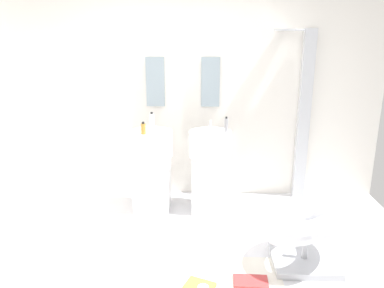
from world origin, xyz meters
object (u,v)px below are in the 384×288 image
pedestal_sink_right (210,168)px  soap_bottle_white (152,121)px  pedestal_sink_left (152,167)px  magazine_ochre (200,287)px  soap_bottle_amber (143,129)px  lounge_chair (307,228)px  soap_bottle_grey (226,125)px  magazine_red (251,281)px  shower_column (303,113)px

pedestal_sink_right → soap_bottle_white: (-0.67, 0.13, 0.52)m
pedestal_sink_left → soap_bottle_white: soap_bottle_white is taller
magazine_ochre → soap_bottle_amber: (-0.64, 1.32, 0.98)m
pedestal_sink_left → lounge_chair: (1.50, -1.09, -0.16)m
soap_bottle_amber → soap_bottle_grey: soap_bottle_grey is taller
soap_bottle_grey → soap_bottle_white: 0.86m
pedestal_sink_right → magazine_ochre: size_ratio=4.52×
soap_bottle_grey → magazine_red: bearing=-83.4°
soap_bottle_amber → soap_bottle_white: bearing=79.4°
soap_bottle_grey → magazine_ochre: bearing=-100.2°
shower_column → soap_bottle_amber: 1.92m
magazine_ochre → soap_bottle_white: soap_bottle_white is taller
shower_column → soap_bottle_amber: (-1.84, -0.57, -0.08)m
soap_bottle_white → soap_bottle_amber: bearing=-100.6°
pedestal_sink_right → magazine_red: pedestal_sink_right is taller
soap_bottle_grey → soap_bottle_white: soap_bottle_white is taller
shower_column → soap_bottle_grey: 1.04m
pedestal_sink_left → magazine_ochre: bearing=-68.6°
pedestal_sink_right → shower_column: 1.32m
pedestal_sink_left → shower_column: (1.78, 0.42, 0.57)m
magazine_red → magazine_ochre: bearing=-165.4°
pedestal_sink_right → soap_bottle_grey: 0.54m
shower_column → lounge_chair: (-0.28, -1.50, -0.73)m
soap_bottle_amber → soap_bottle_grey: bearing=8.0°
soap_bottle_grey → soap_bottle_white: size_ratio=0.92×
pedestal_sink_right → magazine_red: 1.50m
pedestal_sink_right → shower_column: (1.11, 0.42, 0.57)m
pedestal_sink_left → shower_column: shower_column is taller
pedestal_sink_left → magazine_ochre: size_ratio=4.52×
lounge_chair → pedestal_sink_left: bearing=144.0°
soap_bottle_grey → lounge_chair: bearing=-58.3°
magazine_ochre → magazine_red: size_ratio=0.82×
pedestal_sink_right → pedestal_sink_left: bearing=180.0°
shower_column → soap_bottle_amber: size_ratio=15.27×
pedestal_sink_left → magazine_red: pedestal_sink_left is taller
pedestal_sink_left → shower_column: bearing=13.2°
pedestal_sink_right → soap_bottle_white: soap_bottle_white is taller
lounge_chair → magazine_ochre: size_ratio=4.80×
magazine_red → shower_column: bearing=68.6°
pedestal_sink_left → pedestal_sink_right: 0.66m
soap_bottle_amber → pedestal_sink_right: bearing=11.6°
lounge_chair → soap_bottle_white: (-1.50, 1.22, 0.68)m
soap_bottle_white → magazine_red: bearing=-56.5°
pedestal_sink_right → shower_column: bearing=20.6°
magazine_red → soap_bottle_white: soap_bottle_white is taller
pedestal_sink_left → soap_bottle_grey: bearing=-1.5°
shower_column → pedestal_sink_right: bearing=-159.4°
lounge_chair → magazine_red: lounge_chair is taller
lounge_chair → soap_bottle_grey: soap_bottle_grey is taller
magazine_ochre → magazine_red: bearing=34.4°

